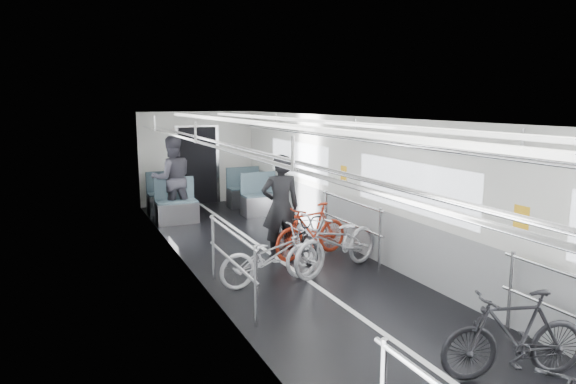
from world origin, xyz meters
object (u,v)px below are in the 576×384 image
(bike_aisle, at_px, (294,235))
(bike_right_far, at_px, (312,231))
(bike_right_near, at_px, (514,335))
(bike_left_far, at_px, (270,256))
(person_seated, at_px, (172,179))
(bike_right_mid, at_px, (338,242))
(person_standing, at_px, (280,207))

(bike_aisle, bearing_deg, bike_right_far, -17.63)
(bike_right_near, distance_m, bike_aisle, 4.40)
(bike_left_far, height_order, bike_aisle, bike_left_far)
(bike_right_far, distance_m, bike_aisle, 0.32)
(bike_aisle, height_order, person_seated, person_seated)
(person_seated, bearing_deg, bike_left_far, 95.04)
(bike_right_mid, xyz_separation_m, bike_aisle, (-0.33, 0.93, -0.08))
(bike_right_mid, height_order, person_seated, person_seated)
(bike_left_far, bearing_deg, person_standing, -34.85)
(bike_right_far, xyz_separation_m, person_seated, (-1.60, 3.75, 0.49))
(bike_right_near, bearing_deg, bike_left_far, -144.55)
(bike_right_near, height_order, person_standing, person_standing)
(bike_right_near, relative_size, bike_right_mid, 0.80)
(bike_right_near, xyz_separation_m, bike_right_mid, (0.02, 3.47, 0.04))
(bike_right_near, distance_m, bike_right_far, 4.33)
(bike_right_mid, relative_size, person_standing, 1.03)
(bike_aisle, xyz_separation_m, person_standing, (-0.20, 0.10, 0.49))
(person_standing, bearing_deg, bike_left_far, 70.81)
(person_standing, bearing_deg, bike_right_mid, 128.71)
(person_seated, bearing_deg, bike_aisle, 108.84)
(bike_right_near, height_order, person_seated, person_seated)
(bike_right_mid, bearing_deg, bike_left_far, -106.06)
(bike_right_far, bearing_deg, bike_aisle, -115.74)
(bike_right_near, relative_size, person_standing, 0.82)
(bike_right_mid, xyz_separation_m, bike_right_far, (-0.02, 0.86, -0.02))
(bike_right_far, bearing_deg, person_seated, -170.62)
(person_standing, height_order, person_seated, person_seated)
(bike_right_far, bearing_deg, bike_right_near, -13.69)
(bike_right_far, bearing_deg, bike_left_far, -64.89)
(bike_aisle, bearing_deg, person_seated, 103.73)
(bike_right_near, xyz_separation_m, bike_right_far, (-0.00, 4.33, 0.02))
(bike_right_mid, bearing_deg, person_seated, -179.69)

